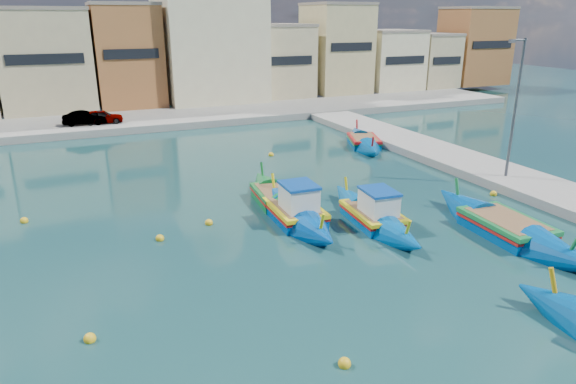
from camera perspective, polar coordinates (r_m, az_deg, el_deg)
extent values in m
plane|color=#153B3F|center=(17.73, -4.05, -11.81)|extent=(160.00, 160.00, 0.00)
cube|color=gray|center=(47.48, -17.54, 7.44)|extent=(80.00, 8.00, 0.60)
cube|color=#C1B185|center=(54.26, -25.26, 13.01)|extent=(7.88, 7.44, 8.99)
cube|color=gray|center=(54.12, -25.98, 17.87)|extent=(8.04, 7.59, 0.30)
cube|color=black|center=(50.47, -25.35, 13.20)|extent=(6.30, 0.10, 0.90)
cube|color=#AB6735|center=(53.99, -17.39, 14.13)|extent=(6.17, 6.13, 9.43)
cube|color=gray|center=(53.87, -17.92, 19.28)|extent=(6.29, 6.26, 0.30)
cube|color=black|center=(50.87, -16.98, 14.46)|extent=(4.93, 0.10, 0.90)
cube|color=tan|center=(56.30, -9.55, 13.15)|extent=(7.31, 7.69, 6.05)
cube|color=gray|center=(56.08, -9.73, 16.38)|extent=(7.46, 7.85, 0.30)
cube|color=black|center=(52.53, -8.45, 13.14)|extent=(5.85, 0.10, 0.90)
cube|color=#C1B185|center=(58.56, -1.74, 14.27)|extent=(7.54, 7.30, 7.41)
cube|color=gray|center=(58.38, -1.78, 18.05)|extent=(7.69, 7.45, 0.30)
cube|color=black|center=(55.14, -0.24, 14.38)|extent=(6.03, 0.10, 0.90)
cube|color=tan|center=(61.76, 5.37, 15.48)|extent=(6.36, 6.97, 9.63)
cube|color=gray|center=(61.66, 5.52, 20.09)|extent=(6.48, 7.11, 0.30)
cube|color=black|center=(58.67, 7.12, 15.71)|extent=(5.09, 0.10, 0.90)
cube|color=beige|center=(65.55, 11.09, 14.11)|extent=(6.63, 6.70, 6.65)
cube|color=gray|center=(65.37, 11.29, 17.14)|extent=(6.76, 6.83, 0.30)
cube|color=black|center=(62.77, 12.91, 14.09)|extent=(5.30, 0.10, 0.90)
cube|color=#C1B185|center=(69.53, 15.16, 13.89)|extent=(5.08, 7.51, 6.20)
cube|color=gray|center=(69.36, 15.40, 16.56)|extent=(5.18, 7.66, 0.30)
cube|color=black|center=(66.59, 17.26, 13.77)|extent=(4.06, 0.10, 0.90)
cube|color=#AB6735|center=(73.38, 20.00, 14.89)|extent=(7.79, 6.00, 9.33)
cube|color=gray|center=(73.29, 20.44, 18.63)|extent=(7.95, 6.12, 0.30)
cube|color=black|center=(71.16, 21.76, 14.97)|extent=(6.23, 0.10, 0.90)
cube|color=beige|center=(56.48, -8.79, 16.23)|extent=(10.00, 10.00, 12.00)
cylinder|color=#595B60|center=(30.81, 23.86, 7.90)|extent=(0.16, 0.16, 8.00)
cylinder|color=#595B60|center=(30.12, 24.33, 15.15)|extent=(1.00, 0.10, 0.10)
cube|color=#595B60|center=(29.75, 23.64, 15.11)|extent=(0.35, 0.15, 0.18)
imported|color=#4C1919|center=(45.67, -20.01, 7.87)|extent=(3.44, 1.51, 1.15)
imported|color=#4C1919|center=(45.61, -21.65, 7.66)|extent=(3.53, 1.46, 1.14)
cube|color=#0059A8|center=(24.05, 9.38, -2.97)|extent=(2.14, 3.43, 0.91)
cone|color=#0059A8|center=(26.29, 6.70, -0.81)|extent=(2.11, 3.16, 2.34)
cone|color=#0059A8|center=(21.87, 12.64, -5.34)|extent=(2.11, 3.16, 2.34)
cube|color=yellow|center=(23.91, 9.43, -2.12)|extent=(2.23, 3.61, 0.16)
cube|color=red|center=(23.97, 9.41, -2.49)|extent=(2.23, 3.50, 0.09)
cube|color=olive|center=(23.88, 9.44, -1.96)|extent=(1.83, 3.11, 0.05)
cylinder|color=yellow|center=(26.32, 6.50, 0.59)|extent=(0.17, 0.44, 1.00)
cylinder|color=yellow|center=(21.43, 13.11, -4.16)|extent=(0.17, 0.44, 1.00)
cube|color=white|center=(23.32, 10.04, -1.19)|extent=(1.44, 1.78, 1.01)
cube|color=#0F47A5|center=(23.13, 10.12, 0.10)|extent=(1.52, 1.91, 0.11)
cube|color=#004AA5|center=(24.02, 0.78, -2.69)|extent=(2.15, 3.29, 1.01)
cone|color=#004AA5|center=(26.32, -1.40, -0.60)|extent=(2.14, 3.07, 2.51)
cone|color=#004AA5|center=(21.76, 3.42, -4.96)|extent=(2.14, 3.07, 2.51)
cube|color=yellow|center=(23.87, 0.78, -1.74)|extent=(2.24, 3.47, 0.18)
cube|color=red|center=(23.93, 0.78, -2.15)|extent=(2.25, 3.35, 0.10)
cube|color=olive|center=(23.84, 0.78, -1.56)|extent=(1.83, 2.99, 0.06)
cylinder|color=yellow|center=(26.34, -1.61, 0.91)|extent=(0.16, 0.48, 1.10)
cylinder|color=yellow|center=(21.28, 3.75, -3.61)|extent=(0.16, 0.48, 1.10)
cube|color=white|center=(23.24, 1.22, -0.66)|extent=(1.48, 1.69, 1.11)
cube|color=#0F47A5|center=(23.05, 1.23, 0.78)|extent=(1.56, 1.81, 0.12)
cube|color=#005198|center=(38.32, 8.41, 5.36)|extent=(2.94, 3.67, 0.97)
cone|color=#005198|center=(40.83, 7.70, 6.30)|extent=(2.86, 3.45, 2.43)
cone|color=#005198|center=(35.80, 9.23, 4.44)|extent=(2.86, 3.45, 2.43)
cube|color=red|center=(38.23, 8.44, 5.95)|extent=(3.07, 3.86, 0.17)
cube|color=#197F33|center=(38.27, 8.43, 5.70)|extent=(3.05, 3.76, 0.10)
cube|color=olive|center=(38.21, 8.44, 6.07)|extent=(2.57, 3.30, 0.06)
cylinder|color=red|center=(40.95, 7.67, 7.24)|extent=(0.29, 0.48, 1.05)
cylinder|color=red|center=(35.41, 9.37, 5.32)|extent=(0.29, 0.48, 1.05)
cube|color=#0B7732|center=(26.25, -1.28, -0.78)|extent=(2.24, 3.14, 0.98)
cone|color=#0B7732|center=(28.46, -2.73, 0.89)|extent=(2.22, 2.95, 2.42)
cone|color=#0B7732|center=(24.05, 0.43, -2.54)|extent=(2.22, 2.95, 2.42)
cube|color=#17752B|center=(26.12, -1.29, 0.07)|extent=(2.33, 3.31, 0.18)
cube|color=red|center=(26.18, -1.29, -0.30)|extent=(2.34, 3.20, 0.10)
cube|color=olive|center=(26.09, -1.29, 0.23)|extent=(1.92, 2.84, 0.06)
cylinder|color=#17752B|center=(28.50, -2.88, 2.25)|extent=(0.18, 0.47, 1.07)
cylinder|color=#17752B|center=(23.61, 0.62, -1.31)|extent=(0.18, 0.47, 1.07)
cube|color=#004FA0|center=(24.32, 23.00, -3.95)|extent=(2.42, 3.86, 1.09)
cone|color=#004FA0|center=(26.44, 18.55, -1.48)|extent=(2.40, 3.57, 2.77)
cone|color=#004FA0|center=(22.39, 28.31, -6.57)|extent=(2.40, 3.57, 2.77)
cube|color=#197F3A|center=(24.16, 23.13, -2.94)|extent=(2.52, 4.07, 0.20)
cube|color=red|center=(24.23, 23.08, -3.38)|extent=(2.53, 3.93, 0.11)
cube|color=olive|center=(24.13, 23.16, -2.75)|extent=(2.07, 3.50, 0.07)
cylinder|color=#197F3A|center=(26.43, 18.31, 0.17)|extent=(0.19, 0.53, 1.19)
cylinder|color=#197F3A|center=(21.94, 29.18, -5.18)|extent=(0.19, 0.53, 1.19)
cone|color=#004F97|center=(18.75, 27.88, -11.41)|extent=(2.94, 3.60, 2.69)
cylinder|color=gold|center=(18.51, 27.44, -9.24)|extent=(0.29, 0.53, 1.18)
sphere|color=yellow|center=(16.72, -21.16, -14.96)|extent=(0.36, 0.36, 0.36)
sphere|color=yellow|center=(23.83, -8.79, -3.41)|extent=(0.36, 0.36, 0.36)
sphere|color=yellow|center=(35.21, -1.89, 4.16)|extent=(0.36, 0.36, 0.36)
sphere|color=yellow|center=(26.75, -27.26, -2.87)|extent=(0.36, 0.36, 0.36)
sphere|color=yellow|center=(29.46, 21.86, -0.20)|extent=(0.36, 0.36, 0.36)
sphere|color=yellow|center=(14.83, 6.30, -18.42)|extent=(0.36, 0.36, 0.36)
sphere|color=yellow|center=(22.63, -14.04, -5.03)|extent=(0.36, 0.36, 0.36)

